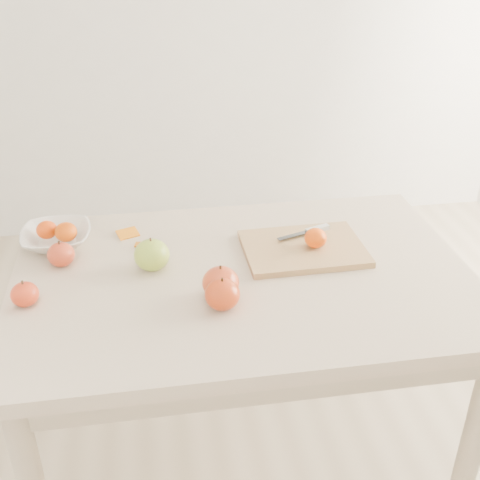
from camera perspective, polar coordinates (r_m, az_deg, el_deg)
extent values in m
plane|color=#C6B293|center=(2.08, 0.24, -20.83)|extent=(3.50, 3.50, 0.00)
cube|color=beige|center=(1.59, 0.29, -3.70)|extent=(1.20, 0.80, 0.04)
cylinder|color=#BCAA8E|center=(2.09, -16.24, -8.47)|extent=(0.06, 0.06, 0.71)
cylinder|color=#BCAA8E|center=(2.21, 12.81, -5.84)|extent=(0.06, 0.06, 0.71)
cylinder|color=#BCAA8E|center=(1.75, 20.96, -18.34)|extent=(0.06, 0.06, 0.71)
cube|color=tan|center=(1.68, 6.03, -0.80)|extent=(0.33, 0.25, 0.02)
ellipsoid|color=#E15D07|center=(1.66, 7.18, 0.20)|extent=(0.06, 0.06, 0.05)
imported|color=white|center=(1.77, -17.00, 0.24)|extent=(0.19, 0.19, 0.05)
ellipsoid|color=#E24507|center=(1.78, -17.86, 0.93)|extent=(0.06, 0.06, 0.05)
ellipsoid|color=#CF6007|center=(1.75, -16.18, 0.74)|extent=(0.06, 0.06, 0.05)
cube|color=orange|center=(1.79, -10.59, 0.50)|extent=(0.07, 0.06, 0.01)
cube|color=#C36A0D|center=(1.72, -9.19, -0.50)|extent=(0.05, 0.04, 0.01)
cube|color=silver|center=(1.75, 7.34, 1.02)|extent=(0.08, 0.04, 0.01)
cube|color=#3A3D42|center=(1.71, 5.00, 0.41)|extent=(0.10, 0.05, 0.00)
ellipsoid|color=#68A021|center=(1.59, -8.36, -1.41)|extent=(0.09, 0.09, 0.08)
ellipsoid|color=maroon|center=(1.67, -16.61, -1.33)|extent=(0.07, 0.07, 0.07)
ellipsoid|color=#9B0C02|center=(1.43, -1.69, -5.18)|extent=(0.08, 0.08, 0.08)
ellipsoid|color=#A20205|center=(1.53, -19.73, -4.87)|extent=(0.07, 0.07, 0.06)
ellipsoid|color=maroon|center=(1.47, -1.85, -4.09)|extent=(0.09, 0.09, 0.08)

